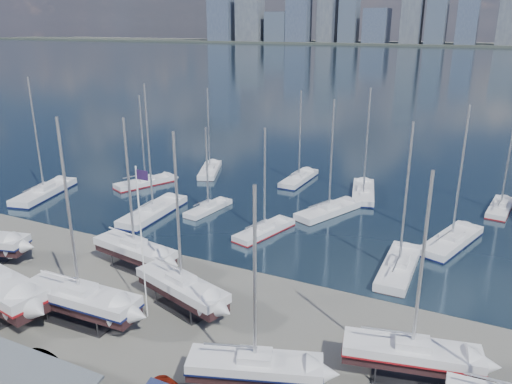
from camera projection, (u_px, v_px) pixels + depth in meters
The scene contains 23 objects.
ground at pixel (149, 310), 41.98m from camera, with size 1400.00×1400.00×0.00m, color #605E59.
water at pixel (459, 63), 306.67m from camera, with size 1400.00×600.00×0.40m, color #19263A.
far_shore at pixel (480, 45), 528.23m from camera, with size 1400.00×80.00×2.20m, color #2D332D.
skyline at pixel (477, 7), 513.95m from camera, with size 639.14×43.80×107.69m.
sailboat_cradle_2 at pixel (135, 250), 48.38m from camera, with size 9.38×3.90×14.95m.
sailboat_cradle_3 at pixel (80, 299), 39.64m from camera, with size 10.41×3.17×16.66m.
sailboat_cradle_4 at pixel (182, 287), 41.48m from camera, with size 9.63×5.24×15.21m.
sailboat_cradle_5 at pixel (255, 367), 31.91m from camera, with size 9.06×5.16×14.27m.
sailboat_cradle_6 at pixel (411, 354), 33.16m from camera, with size 9.38×4.36×14.73m.
sailboat_moored_0 at pixel (45, 194), 69.67m from camera, with size 5.71×11.87×17.11m.
sailboat_moored_1 at pixel (146, 183), 74.27m from camera, with size 6.21×9.60×13.97m.
sailboat_moored_2 at pixel (210, 171), 80.29m from camera, with size 5.95×9.64×14.11m.
sailboat_moored_3 at pixel (153, 213), 62.49m from camera, with size 3.71×11.54×17.05m.
sailboat_moored_4 at pixel (208, 209), 63.95m from camera, with size 3.13×7.75×11.37m.
sailboat_moored_5 at pixel (299, 180), 75.92m from camera, with size 3.03×9.70×14.37m.
sailboat_moored_6 at pixel (264, 231), 57.06m from camera, with size 4.58×8.93×12.86m.
sailboat_moored_7 at pixel (329, 212), 62.99m from camera, with size 6.51×10.28×15.08m.
sailboat_moored_8 at pixel (363, 194), 69.68m from camera, with size 5.27×10.83×15.60m.
sailboat_moored_9 at pixel (399, 269), 48.32m from camera, with size 2.95×10.21×15.37m.
sailboat_moored_10 at pixel (451, 242), 54.13m from camera, with size 6.07×11.06×15.93m.
sailboat_moored_11 at pixel (500, 209), 64.04m from camera, with size 3.43×8.73×12.70m.
car_b at pixel (42, 369), 33.50m from camera, with size 1.74×4.98×1.64m, color gray.
flagpole at pixel (142, 233), 38.64m from camera, with size 1.13×0.12×12.84m.
Camera 1 is at (24.00, -39.06, 22.83)m, focal length 35.00 mm.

